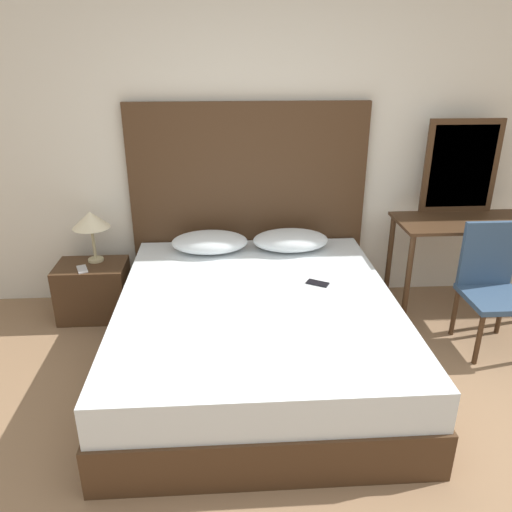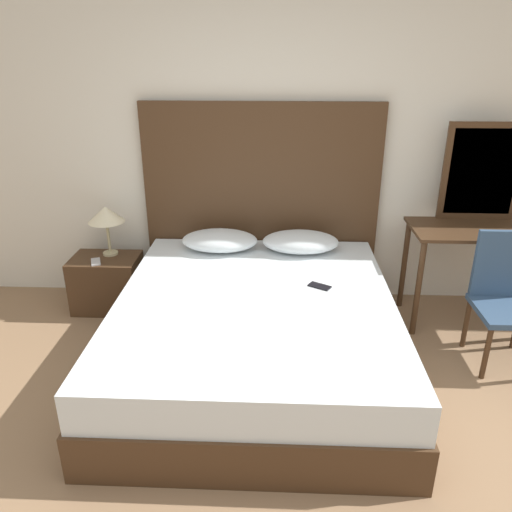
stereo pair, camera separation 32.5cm
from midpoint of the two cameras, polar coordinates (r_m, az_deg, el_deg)
name	(u,v)px [view 1 (the left image)]	position (r m, az deg, el deg)	size (l,w,h in m)	color
ground_plane	(302,502)	(2.70, 1.42, -26.40)	(16.00, 16.00, 0.00)	#8C6B4C
wall_back	(265,140)	(4.11, -1.24, 13.10)	(10.00, 0.06, 2.70)	silver
bed	(257,333)	(3.40, -2.66, -8.85)	(1.83, 2.12, 0.53)	#422B19
headboard	(248,205)	(4.16, -3.12, 5.79)	(1.92, 0.05, 1.66)	#422B19
pillow_left	(210,242)	(3.99, -7.65, 1.55)	(0.60, 0.38, 0.16)	silver
pillow_right	(290,240)	(3.99, 1.64, 1.78)	(0.60, 0.38, 0.16)	silver
phone_on_bed	(318,283)	(3.45, 4.40, -3.18)	(0.16, 0.14, 0.01)	black
nightstand	(94,290)	(4.29, -20.15, -3.76)	(0.54, 0.38, 0.45)	#422B19
table_lamp	(91,221)	(4.14, -20.54, 3.73)	(0.29, 0.29, 0.41)	tan
phone_on_nightstand	(82,269)	(4.12, -21.42, -1.46)	(0.12, 0.17, 0.01)	#B7B7BC
vanity_desk	(464,236)	(4.22, 20.73, 2.16)	(1.09, 0.53, 0.79)	#422B19
vanity_mirror	(461,166)	(4.30, 20.41, 9.54)	(0.60, 0.03, 0.75)	#422B19
chair	(492,281)	(3.88, 23.22, -2.70)	(0.42, 0.44, 0.91)	#334C6B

